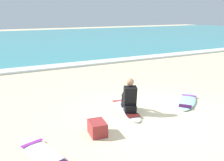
% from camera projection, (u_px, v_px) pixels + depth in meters
% --- Properties ---
extents(ground_plane, '(80.00, 80.00, 0.00)m').
position_uv_depth(ground_plane, '(151.00, 116.00, 6.69)').
color(ground_plane, beige).
extents(sea, '(80.00, 28.00, 0.10)m').
position_uv_depth(sea, '(26.00, 40.00, 24.51)').
color(sea, teal).
rests_on(sea, ground).
extents(breaking_foam, '(80.00, 0.90, 0.11)m').
position_uv_depth(breaking_foam, '(68.00, 65.00, 12.83)').
color(breaking_foam, white).
rests_on(breaking_foam, ground).
extents(surfboard_main, '(0.93, 2.09, 0.08)m').
position_uv_depth(surfboard_main, '(125.00, 108.00, 7.13)').
color(surfboard_main, silver).
rests_on(surfboard_main, ground).
extents(surfer_seated, '(0.55, 0.77, 0.95)m').
position_uv_depth(surfer_seated, '(129.00, 98.00, 6.78)').
color(surfer_seated, black).
rests_on(surfer_seated, surfboard_main).
extents(surfboard_spare_near, '(0.99, 1.86, 0.08)m').
position_uv_depth(surfboard_spare_near, '(44.00, 154.00, 4.81)').
color(surfboard_spare_near, white).
rests_on(surfboard_spare_near, ground).
extents(surfboard_spare_far, '(1.67, 1.49, 0.08)m').
position_uv_depth(surfboard_spare_far, '(187.00, 101.00, 7.69)').
color(surfboard_spare_far, '#9ED1E5').
rests_on(surfboard_spare_far, ground).
extents(beach_bag, '(0.42, 0.52, 0.32)m').
position_uv_depth(beach_bag, '(97.00, 128.00, 5.62)').
color(beach_bag, maroon).
rests_on(beach_bag, ground).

